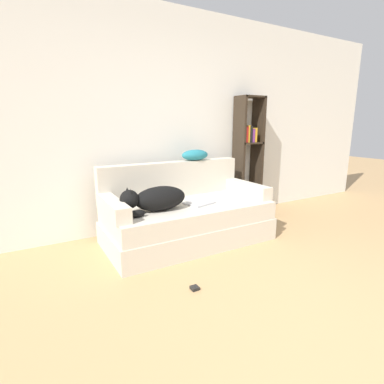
{
  "coord_description": "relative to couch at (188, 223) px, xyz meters",
  "views": [
    {
      "loc": [
        -1.68,
        -0.93,
        1.33
      ],
      "look_at": [
        -0.1,
        1.81,
        0.6
      ],
      "focal_mm": 28.0,
      "sensor_mm": 36.0,
      "label": 1
    }
  ],
  "objects": [
    {
      "name": "ground_plane",
      "position": [
        0.1,
        -1.91,
        -0.22
      ],
      "size": [
        20.0,
        20.0,
        0.0
      ],
      "primitive_type": "plane",
      "color": "tan"
    },
    {
      "name": "wall_back",
      "position": [
        0.1,
        0.7,
        1.13
      ],
      "size": [
        7.7,
        0.06,
        2.7
      ],
      "color": "silver",
      "rests_on": "ground_plane"
    },
    {
      "name": "couch",
      "position": [
        0.0,
        0.0,
        0.0
      ],
      "size": [
        1.84,
        0.94,
        0.45
      ],
      "color": "beige",
      "rests_on": "ground_plane"
    },
    {
      "name": "couch_backrest",
      "position": [
        0.0,
        0.4,
        0.44
      ],
      "size": [
        1.8,
        0.15,
        0.42
      ],
      "color": "beige",
      "rests_on": "couch"
    },
    {
      "name": "couch_arm_left",
      "position": [
        -0.84,
        -0.01,
        0.3
      ],
      "size": [
        0.15,
        0.75,
        0.15
      ],
      "color": "beige",
      "rests_on": "couch"
    },
    {
      "name": "couch_arm_right",
      "position": [
        0.84,
        -0.01,
        0.3
      ],
      "size": [
        0.15,
        0.75,
        0.15
      ],
      "color": "beige",
      "rests_on": "couch"
    },
    {
      "name": "dog",
      "position": [
        -0.43,
        -0.1,
        0.36
      ],
      "size": [
        0.7,
        0.29,
        0.27
      ],
      "color": "black",
      "rests_on": "couch"
    },
    {
      "name": "laptop",
      "position": [
        0.1,
        -0.07,
        0.24
      ],
      "size": [
        0.35,
        0.32,
        0.02
      ],
      "rotation": [
        0.0,
        0.0,
        0.26
      ],
      "color": "#B7B7BC",
      "rests_on": "couch"
    },
    {
      "name": "throw_pillow",
      "position": [
        0.32,
        0.38,
        0.72
      ],
      "size": [
        0.36,
        0.19,
        0.13
      ],
      "color": "teal",
      "rests_on": "couch_backrest"
    },
    {
      "name": "bookshelf",
      "position": [
        1.28,
        0.51,
        0.73
      ],
      "size": [
        0.38,
        0.26,
        1.69
      ],
      "color": "#2D2319",
      "rests_on": "ground_plane"
    },
    {
      "name": "power_adapter",
      "position": [
        -0.46,
        -0.93,
        -0.21
      ],
      "size": [
        0.06,
        0.06,
        0.03
      ],
      "color": "black",
      "rests_on": "ground_plane"
    }
  ]
}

